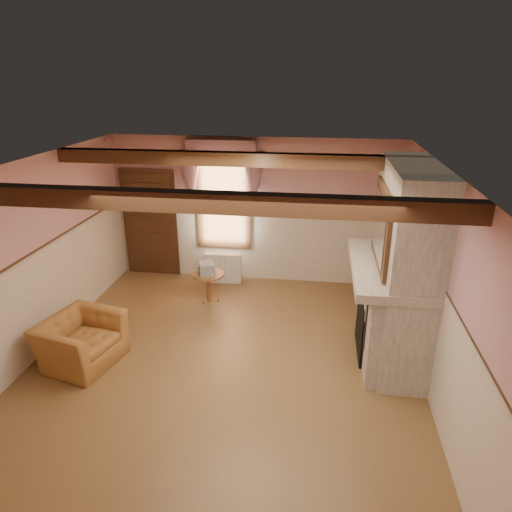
# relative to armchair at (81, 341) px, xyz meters

# --- Properties ---
(floor) EXTENTS (5.50, 6.00, 0.01)m
(floor) POSITION_rel_armchair_xyz_m (2.01, 0.25, -0.34)
(floor) COLOR brown
(floor) RESTS_ON ground
(ceiling) EXTENTS (5.50, 6.00, 0.01)m
(ceiling) POSITION_rel_armchair_xyz_m (2.01, 0.25, 2.46)
(ceiling) COLOR silver
(ceiling) RESTS_ON wall_back
(wall_back) EXTENTS (5.50, 0.02, 2.80)m
(wall_back) POSITION_rel_armchair_xyz_m (2.01, 3.25, 1.06)
(wall_back) COLOR tan
(wall_back) RESTS_ON floor
(wall_front) EXTENTS (5.50, 0.02, 2.80)m
(wall_front) POSITION_rel_armchair_xyz_m (2.01, -2.75, 1.06)
(wall_front) COLOR tan
(wall_front) RESTS_ON floor
(wall_left) EXTENTS (0.02, 6.00, 2.80)m
(wall_left) POSITION_rel_armchair_xyz_m (-0.74, 0.25, 1.06)
(wall_left) COLOR tan
(wall_left) RESTS_ON floor
(wall_right) EXTENTS (0.02, 6.00, 2.80)m
(wall_right) POSITION_rel_armchair_xyz_m (4.76, 0.25, 1.06)
(wall_right) COLOR tan
(wall_right) RESTS_ON floor
(wainscot) EXTENTS (5.50, 6.00, 1.50)m
(wainscot) POSITION_rel_armchair_xyz_m (2.01, 0.25, 0.41)
(wainscot) COLOR beige
(wainscot) RESTS_ON floor
(chair_rail) EXTENTS (5.50, 6.00, 0.08)m
(chair_rail) POSITION_rel_armchair_xyz_m (2.01, 0.25, 1.16)
(chair_rail) COLOR black
(chair_rail) RESTS_ON wainscot
(firebox) EXTENTS (0.20, 0.95, 0.90)m
(firebox) POSITION_rel_armchair_xyz_m (4.01, 0.85, 0.11)
(firebox) COLOR black
(firebox) RESTS_ON floor
(armchair) EXTENTS (1.14, 1.23, 0.68)m
(armchair) POSITION_rel_armchair_xyz_m (0.00, 0.00, 0.00)
(armchair) COLOR #9E662D
(armchair) RESTS_ON floor
(side_table) EXTENTS (0.57, 0.57, 0.55)m
(side_table) POSITION_rel_armchair_xyz_m (1.35, 2.10, -0.07)
(side_table) COLOR brown
(side_table) RESTS_ON floor
(book_stack) EXTENTS (0.35, 0.39, 0.20)m
(book_stack) POSITION_rel_armchair_xyz_m (1.32, 2.11, 0.31)
(book_stack) COLOR #B7AD8C
(book_stack) RESTS_ON side_table
(radiator) EXTENTS (0.71, 0.22, 0.60)m
(radiator) POSITION_rel_armchair_xyz_m (1.43, 2.95, -0.04)
(radiator) COLOR silver
(radiator) RESTS_ON floor
(bowl) EXTENTS (0.36, 0.36, 0.09)m
(bowl) POSITION_rel_armchair_xyz_m (4.26, 0.98, 1.12)
(bowl) COLOR brown
(bowl) RESTS_ON mantel
(mantel_clock) EXTENTS (0.14, 0.24, 0.20)m
(mantel_clock) POSITION_rel_armchair_xyz_m (4.26, 1.58, 1.18)
(mantel_clock) COLOR black
(mantel_clock) RESTS_ON mantel
(oil_lamp) EXTENTS (0.11, 0.11, 0.28)m
(oil_lamp) POSITION_rel_armchair_xyz_m (4.26, 1.35, 1.22)
(oil_lamp) COLOR #BC7B35
(oil_lamp) RESTS_ON mantel
(candle_red) EXTENTS (0.06, 0.06, 0.16)m
(candle_red) POSITION_rel_armchair_xyz_m (4.26, 0.39, 1.16)
(candle_red) COLOR maroon
(candle_red) RESTS_ON mantel
(jar_yellow) EXTENTS (0.06, 0.06, 0.12)m
(jar_yellow) POSITION_rel_armchair_xyz_m (4.26, 0.47, 1.14)
(jar_yellow) COLOR yellow
(jar_yellow) RESTS_ON mantel
(fireplace) EXTENTS (0.85, 2.00, 2.80)m
(fireplace) POSITION_rel_armchair_xyz_m (4.44, 0.85, 1.06)
(fireplace) COLOR gray
(fireplace) RESTS_ON floor
(mantel) EXTENTS (1.05, 2.05, 0.12)m
(mantel) POSITION_rel_armchair_xyz_m (4.26, 0.85, 1.02)
(mantel) COLOR gray
(mantel) RESTS_ON fireplace
(overmantel_mirror) EXTENTS (0.06, 1.44, 1.04)m
(overmantel_mirror) POSITION_rel_armchair_xyz_m (4.07, 0.85, 1.63)
(overmantel_mirror) COLOR silver
(overmantel_mirror) RESTS_ON fireplace
(door) EXTENTS (1.10, 0.10, 2.10)m
(door) POSITION_rel_armchair_xyz_m (-0.09, 3.19, 0.71)
(door) COLOR black
(door) RESTS_ON floor
(window) EXTENTS (1.06, 0.08, 2.02)m
(window) POSITION_rel_armchair_xyz_m (1.41, 3.22, 1.31)
(window) COLOR white
(window) RESTS_ON wall_back
(window_drapes) EXTENTS (1.30, 0.14, 1.40)m
(window_drapes) POSITION_rel_armchair_xyz_m (1.41, 3.13, 1.91)
(window_drapes) COLOR gray
(window_drapes) RESTS_ON wall_back
(ceiling_beam_front) EXTENTS (5.50, 0.18, 0.20)m
(ceiling_beam_front) POSITION_rel_armchair_xyz_m (2.01, -0.95, 2.36)
(ceiling_beam_front) COLOR black
(ceiling_beam_front) RESTS_ON ceiling
(ceiling_beam_back) EXTENTS (5.50, 0.18, 0.20)m
(ceiling_beam_back) POSITION_rel_armchair_xyz_m (2.01, 1.45, 2.36)
(ceiling_beam_back) COLOR black
(ceiling_beam_back) RESTS_ON ceiling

